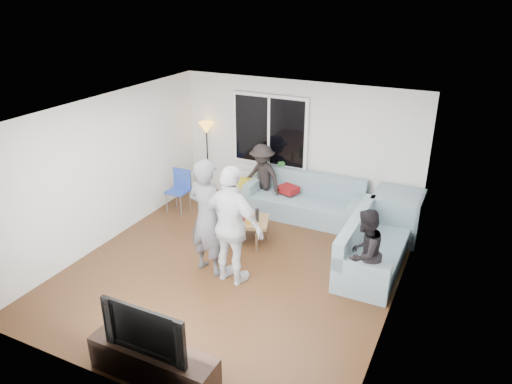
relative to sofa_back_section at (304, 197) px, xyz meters
The scene contains 32 objects.
floor 2.34m from the sofa_back_section, 98.38° to the right, with size 5.00×5.50×0.04m, color #56351C.
ceiling 3.18m from the sofa_back_section, 98.38° to the right, with size 5.00×5.50×0.04m, color white.
wall_back 1.06m from the sofa_back_section, 123.78° to the left, with size 5.00×0.04×2.60m, color silver.
wall_front 5.13m from the sofa_back_section, 93.80° to the right, with size 5.00×0.04×2.60m, color silver.
wall_left 3.75m from the sofa_back_section, 141.51° to the right, with size 0.04×5.50×2.60m, color silver.
wall_right 3.27m from the sofa_back_section, 46.09° to the right, with size 0.04×5.50×2.60m, color silver.
window_frame 1.52m from the sofa_back_section, 155.80° to the left, with size 1.62×0.06×1.47m, color white.
window_glass 1.51m from the sofa_back_section, 157.87° to the left, with size 1.50×0.02×1.35m, color black.
window_mullion 1.51m from the sofa_back_section, 158.40° to the left, with size 0.05×0.03×1.35m, color white.
radiator 1.02m from the sofa_back_section, 157.87° to the left, with size 1.30×0.12×0.62m, color silver.
potted_plant 0.83m from the sofa_back_section, 151.81° to the left, with size 0.20×0.16×0.37m, color #2F702D.
vase 1.09m from the sofa_back_section, 160.51° to the left, with size 0.16×0.16×0.17m, color silver.
sofa_back_section is the anchor object (origin of this frame).
sofa_right_section 2.10m from the sofa_back_section, 36.49° to the right, with size 0.85×2.00×0.85m, color gray, non-canonical shape.
sofa_corner 1.79m from the sofa_back_section, ahead, with size 0.85×0.85×0.85m, color gray.
cushion_yellow 1.25m from the sofa_back_section, behind, with size 0.38×0.32×0.14m, color gold.
cushion_red 0.37m from the sofa_back_section, behind, with size 0.36×0.30×0.13m, color maroon.
coffee_table 1.57m from the sofa_back_section, 118.90° to the right, with size 1.10×0.60×0.40m, color #946E48.
pitcher 1.53m from the sofa_back_section, 117.45° to the right, with size 0.17×0.17×0.17m, color maroon.
side_chair 2.53m from the sofa_back_section, 160.49° to the right, with size 0.40×0.40×0.86m, color #243F9C, non-canonical shape.
floor_lamp 2.43m from the sofa_back_section, behind, with size 0.32×0.32×1.56m, color #FFA930, non-canonical shape.
player_left 2.63m from the sofa_back_section, 105.33° to the right, with size 0.70×0.46×1.91m, color #4B4B50.
player_right 2.63m from the sofa_back_section, 94.45° to the right, with size 1.11×0.46×1.90m, color silver.
spectator_right 2.66m from the sofa_back_section, 50.53° to the right, with size 0.67×0.52×1.38m, color black.
spectator_back 0.96m from the sofa_back_section, behind, with size 0.89×0.51×1.37m, color black.
tv_console 4.77m from the sofa_back_section, 90.74° to the right, with size 1.60×0.40×0.44m, color #34221A.
television 4.78m from the sofa_back_section, 90.74° to the right, with size 1.09×0.14×0.63m, color black.
bottle_e 1.34m from the sofa_back_section, 107.55° to the right, with size 0.07×0.07×0.24m, color black.
bottle_a 1.62m from the sofa_back_section, 129.58° to the right, with size 0.07×0.07×0.19m, color #BA4C0A.
bottle_d 1.53m from the sofa_back_section, 108.81° to the right, with size 0.07×0.07×0.28m, color orange.
bottle_c 1.38m from the sofa_back_section, 118.60° to the right, with size 0.07×0.07×0.23m, color black.
bottle_b 1.73m from the sofa_back_section, 121.32° to the right, with size 0.08×0.08×0.24m, color #22971B.
Camera 1 is at (3.23, -5.88, 4.28)m, focal length 33.73 mm.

